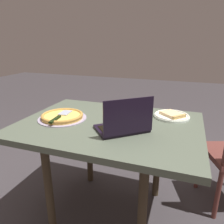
{
  "coord_description": "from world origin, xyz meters",
  "views": [
    {
      "loc": [
        0.46,
        -1.25,
        1.27
      ],
      "look_at": [
        0.0,
        0.04,
        0.8
      ],
      "focal_mm": 34.17,
      "sensor_mm": 36.0,
      "label": 1
    }
  ],
  "objects_px": {
    "dining_table": "(109,133)",
    "table_knife": "(129,109)",
    "laptop": "(124,124)",
    "pizza_plate": "(172,115)",
    "pizza_tray": "(62,116)"
  },
  "relations": [
    {
      "from": "table_knife",
      "to": "laptop",
      "type": "bearing_deg",
      "value": -78.9
    },
    {
      "from": "dining_table",
      "to": "table_knife",
      "type": "relative_size",
      "value": 6.52
    },
    {
      "from": "pizza_tray",
      "to": "laptop",
      "type": "bearing_deg",
      "value": -9.39
    },
    {
      "from": "pizza_plate",
      "to": "pizza_tray",
      "type": "xyz_separation_m",
      "value": [
        -0.73,
        -0.29,
        0.0
      ]
    },
    {
      "from": "dining_table",
      "to": "pizza_tray",
      "type": "distance_m",
      "value": 0.36
    },
    {
      "from": "pizza_tray",
      "to": "table_knife",
      "type": "distance_m",
      "value": 0.54
    },
    {
      "from": "dining_table",
      "to": "laptop",
      "type": "distance_m",
      "value": 0.22
    },
    {
      "from": "laptop",
      "to": "table_knife",
      "type": "relative_size",
      "value": 2.0
    },
    {
      "from": "laptop",
      "to": "pizza_plate",
      "type": "distance_m",
      "value": 0.45
    },
    {
      "from": "laptop",
      "to": "dining_table",
      "type": "bearing_deg",
      "value": 140.15
    },
    {
      "from": "pizza_plate",
      "to": "table_knife",
      "type": "xyz_separation_m",
      "value": [
        -0.34,
        0.08,
        -0.01
      ]
    },
    {
      "from": "table_knife",
      "to": "pizza_tray",
      "type": "bearing_deg",
      "value": -136.36
    },
    {
      "from": "laptop",
      "to": "table_knife",
      "type": "bearing_deg",
      "value": 101.1
    },
    {
      "from": "laptop",
      "to": "pizza_plate",
      "type": "bearing_deg",
      "value": 55.35
    },
    {
      "from": "dining_table",
      "to": "table_knife",
      "type": "distance_m",
      "value": 0.35
    }
  ]
}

